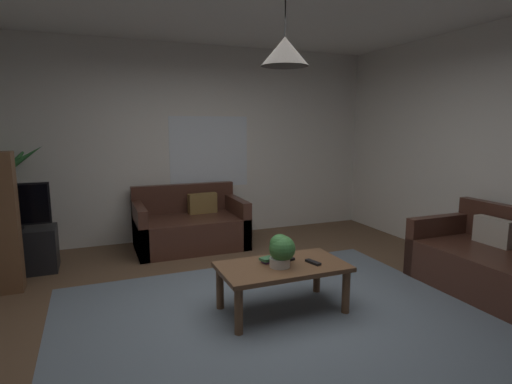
# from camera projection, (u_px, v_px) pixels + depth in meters

# --- Properties ---
(floor) EXTENTS (5.59, 5.50, 0.02)m
(floor) POSITION_uv_depth(u_px,v_px,m) (269.00, 315.00, 3.60)
(floor) COLOR brown
(floor) RESTS_ON ground
(rug) EXTENTS (3.63, 3.03, 0.01)m
(rug) POSITION_uv_depth(u_px,v_px,m) (278.00, 324.00, 3.42)
(rug) COLOR slate
(rug) RESTS_ON ground
(wall_back) EXTENTS (5.71, 0.06, 2.77)m
(wall_back) POSITION_uv_depth(u_px,v_px,m) (192.00, 143.00, 5.92)
(wall_back) COLOR silver
(wall_back) RESTS_ON ground
(wall_right) EXTENTS (0.06, 5.50, 2.77)m
(wall_right) POSITION_uv_depth(u_px,v_px,m) (508.00, 150.00, 4.42)
(wall_right) COLOR silver
(wall_right) RESTS_ON ground
(window_pane) EXTENTS (1.17, 0.01, 1.03)m
(window_pane) POSITION_uv_depth(u_px,v_px,m) (209.00, 152.00, 6.00)
(window_pane) COLOR white
(couch_under_window) EXTENTS (1.44, 0.89, 0.82)m
(couch_under_window) POSITION_uv_depth(u_px,v_px,m) (190.00, 227.00, 5.54)
(couch_under_window) COLOR #47281E
(couch_under_window) RESTS_ON ground
(couch_right_side) EXTENTS (0.89, 1.49, 0.82)m
(couch_right_side) POSITION_uv_depth(u_px,v_px,m) (496.00, 266.00, 4.04)
(couch_right_side) COLOR #47281E
(couch_right_side) RESTS_ON ground
(coffee_table) EXTENTS (1.13, 0.62, 0.43)m
(coffee_table) POSITION_uv_depth(u_px,v_px,m) (282.00, 272.00, 3.62)
(coffee_table) COLOR brown
(coffee_table) RESTS_ON ground
(book_on_table_0) EXTENTS (0.13, 0.10, 0.02)m
(book_on_table_0) POSITION_uv_depth(u_px,v_px,m) (269.00, 261.00, 3.67)
(book_on_table_0) COLOR #72387F
(book_on_table_0) RESTS_ON coffee_table
(book_on_table_1) EXTENTS (0.14, 0.12, 0.02)m
(book_on_table_1) POSITION_uv_depth(u_px,v_px,m) (267.00, 259.00, 3.65)
(book_on_table_1) COLOR #387247
(book_on_table_1) RESTS_ON coffee_table
(remote_on_table_0) EXTENTS (0.09, 0.17, 0.02)m
(remote_on_table_0) POSITION_uv_depth(u_px,v_px,m) (313.00, 262.00, 3.63)
(remote_on_table_0) COLOR black
(remote_on_table_0) RESTS_ON coffee_table
(remote_on_table_1) EXTENTS (0.17, 0.09, 0.02)m
(remote_on_table_1) POSITION_uv_depth(u_px,v_px,m) (287.00, 260.00, 3.69)
(remote_on_table_1) COLOR black
(remote_on_table_1) RESTS_ON coffee_table
(potted_plant_on_table) EXTENTS (0.23, 0.23, 0.29)m
(potted_plant_on_table) POSITION_uv_depth(u_px,v_px,m) (281.00, 249.00, 3.54)
(potted_plant_on_table) COLOR beige
(potted_plant_on_table) RESTS_ON coffee_table
(tv_stand) EXTENTS (0.90, 0.44, 0.50)m
(tv_stand) POSITION_uv_depth(u_px,v_px,m) (13.00, 252.00, 4.56)
(tv_stand) COLOR black
(tv_stand) RESTS_ON ground
(tv) EXTENTS (0.83, 0.16, 0.52)m
(tv) POSITION_uv_depth(u_px,v_px,m) (8.00, 207.00, 4.46)
(tv) COLOR black
(tv) RESTS_ON tv_stand
(potted_palm_corner) EXTENTS (0.82, 0.78, 1.46)m
(potted_palm_corner) POSITION_uv_depth(u_px,v_px,m) (9.00, 205.00, 4.93)
(potted_palm_corner) COLOR #B77051
(potted_palm_corner) RESTS_ON ground
(pendant_lamp) EXTENTS (0.40, 0.40, 0.64)m
(pendant_lamp) POSITION_uv_depth(u_px,v_px,m) (285.00, 51.00, 3.31)
(pendant_lamp) COLOR black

